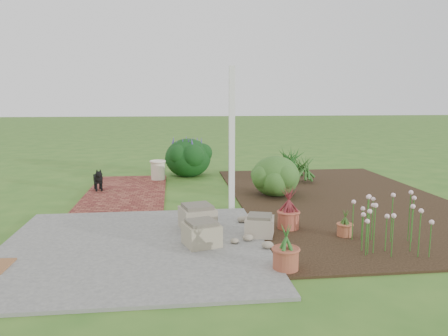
{
  "coord_description": "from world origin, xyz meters",
  "views": [
    {
      "loc": [
        -0.71,
        -7.38,
        1.96
      ],
      "look_at": [
        0.2,
        0.4,
        0.7
      ],
      "focal_mm": 35.0,
      "sensor_mm": 36.0,
      "label": 1
    }
  ],
  "objects": [
    {
      "name": "agapanthus_clump_front",
      "position": [
        2.16,
        3.09,
        0.45
      ],
      "size": [
        1.15,
        1.15,
        0.84
      ],
      "primitive_type": null,
      "rotation": [
        0.0,
        0.0,
        0.24
      ],
      "color": "#0F3611",
      "rests_on": "garden_bed"
    },
    {
      "name": "agapanthus_clump_back",
      "position": [
        2.25,
        2.26,
        0.42
      ],
      "size": [
        0.97,
        0.97,
        0.78
      ],
      "primitive_type": null,
      "rotation": [
        0.0,
        0.0,
        0.14
      ],
      "color": "#0F3714",
      "rests_on": "garden_bed"
    },
    {
      "name": "purple_flowering_bush",
      "position": [
        -0.34,
        3.57,
        0.49
      ],
      "size": [
        1.32,
        1.32,
        0.98
      ],
      "primitive_type": "ellipsoid",
      "rotation": [
        0.0,
        0.0,
        -0.16
      ],
      "color": "black",
      "rests_on": "ground"
    },
    {
      "name": "garden_bed",
      "position": [
        2.5,
        0.5,
        0.01
      ],
      "size": [
        4.0,
        7.0,
        0.03
      ],
      "primitive_type": "cube",
      "color": "black",
      "rests_on": "ground"
    },
    {
      "name": "ground",
      "position": [
        0.0,
        0.0,
        0.0
      ],
      "size": [
        80.0,
        80.0,
        0.0
      ],
      "primitive_type": "plane",
      "color": "#356720",
      "rests_on": "ground"
    },
    {
      "name": "stone_trough_far",
      "position": [
        -0.37,
        -1.12,
        0.2
      ],
      "size": [
        0.57,
        0.57,
        0.32
      ],
      "primitive_type": "cube",
      "rotation": [
        0.0,
        0.0,
        0.24
      ],
      "color": "gray",
      "rests_on": "concrete_patio"
    },
    {
      "name": "stone_trough_mid",
      "position": [
        0.48,
        -1.53,
        0.17
      ],
      "size": [
        0.48,
        0.48,
        0.26
      ],
      "primitive_type": "cube",
      "rotation": [
        0.0,
        0.0,
        -0.29
      ],
      "color": "gray",
      "rests_on": "concrete_patio"
    },
    {
      "name": "black_dog",
      "position": [
        -2.28,
        1.82,
        0.3
      ],
      "size": [
        0.24,
        0.5,
        0.44
      ],
      "rotation": [
        0.0,
        0.0,
        0.27
      ],
      "color": "black",
      "rests_on": "brick_path"
    },
    {
      "name": "terracotta_pot_bronze",
      "position": [
        0.98,
        -1.23,
        0.16
      ],
      "size": [
        0.42,
        0.42,
        0.26
      ],
      "primitive_type": "cylinder",
      "rotation": [
        0.0,
        0.0,
        0.43
      ],
      "color": "#A54C38",
      "rests_on": "garden_bed"
    },
    {
      "name": "stone_trough_near",
      "position": [
        -0.36,
        -1.85,
        0.18
      ],
      "size": [
        0.54,
        0.54,
        0.29
      ],
      "primitive_type": "cube",
      "rotation": [
        0.0,
        0.0,
        0.3
      ],
      "color": "gray",
      "rests_on": "concrete_patio"
    },
    {
      "name": "brick_path",
      "position": [
        -1.7,
        1.75,
        0.02
      ],
      "size": [
        1.6,
        3.5,
        0.04
      ],
      "primitive_type": "cube",
      "color": "maroon",
      "rests_on": "ground"
    },
    {
      "name": "concrete_patio",
      "position": [
        -1.25,
        -1.75,
        0.02
      ],
      "size": [
        3.5,
        3.5,
        0.04
      ],
      "primitive_type": "cube",
      "color": "#5D5D5B",
      "rests_on": "ground"
    },
    {
      "name": "terracotta_pot_small_left",
      "position": [
        1.68,
        -1.67,
        0.12
      ],
      "size": [
        0.23,
        0.23,
        0.18
      ],
      "primitive_type": "cylinder",
      "rotation": [
        0.0,
        0.0,
        0.11
      ],
      "color": "#A75938",
      "rests_on": "garden_bed"
    },
    {
      "name": "evergreen_shrub",
      "position": [
        1.31,
        1.03,
        0.44
      ],
      "size": [
        1.15,
        1.15,
        0.81
      ],
      "primitive_type": "ellipsoid",
      "rotation": [
        0.0,
        0.0,
        0.24
      ],
      "color": "#1A4013",
      "rests_on": "garden_bed"
    },
    {
      "name": "cream_ceramic_urn",
      "position": [
        -1.08,
        2.95,
        0.26
      ],
      "size": [
        0.34,
        0.34,
        0.44
      ],
      "primitive_type": "cylinder",
      "rotation": [
        0.0,
        0.0,
        -0.03
      ],
      "color": "beige",
      "rests_on": "brick_path"
    },
    {
      "name": "veranda_post",
      "position": [
        0.3,
        0.1,
        1.25
      ],
      "size": [
        0.1,
        0.1,
        2.5
      ],
      "primitive_type": "cube",
      "color": "white",
      "rests_on": "ground"
    },
    {
      "name": "pink_flower_patch",
      "position": [
        2.1,
        -2.15,
        0.37
      ],
      "size": [
        1.22,
        1.22,
        0.69
      ],
      "primitive_type": null,
      "rotation": [
        0.0,
        0.0,
        -0.14
      ],
      "color": "#113D0F",
      "rests_on": "garden_bed"
    },
    {
      "name": "terracotta_pot_small_right",
      "position": [
        0.54,
        -2.76,
        0.15
      ],
      "size": [
        0.34,
        0.34,
        0.25
      ],
      "primitive_type": "cylinder",
      "rotation": [
        0.0,
        0.0,
        0.2
      ],
      "color": "#974A33",
      "rests_on": "garden_bed"
    }
  ]
}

